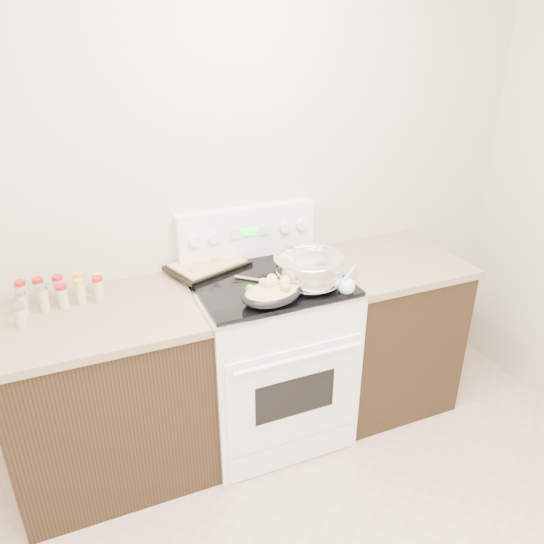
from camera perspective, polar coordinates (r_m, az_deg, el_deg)
name	(u,v)px	position (r m, az deg, el deg)	size (l,w,h in m)	color
room_shell	(380,257)	(1.04, 11.53, 1.60)	(4.10, 3.60, 2.75)	#BFB7A4
counter_left	(110,395)	(2.76, -17.02, -12.57)	(0.93, 0.67, 0.92)	black
counter_right	(382,329)	(3.21, 11.76, -6.07)	(0.73, 0.67, 0.92)	black
kitchen_range	(268,353)	(2.88, -0.42, -8.74)	(0.78, 0.73, 1.22)	white
mixing_bowl	(309,271)	(2.55, 3.98, 0.14)	(0.40, 0.40, 0.20)	silver
roasting_pan	(272,292)	(2.41, -0.01, -2.21)	(0.32, 0.24, 0.11)	black
baking_sheet	(207,264)	(2.78, -6.98, 0.85)	(0.45, 0.38, 0.06)	black
wooden_spoon	(254,286)	(2.55, -1.94, -1.48)	(0.21, 0.19, 0.04)	#A18549
blue_ladle	(347,284)	(2.54, 8.05, -1.33)	(0.21, 0.23, 0.10)	#95D7DE
spice_jars	(57,293)	(2.61, -22.09, -2.15)	(0.39, 0.24, 0.13)	#BFB28C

